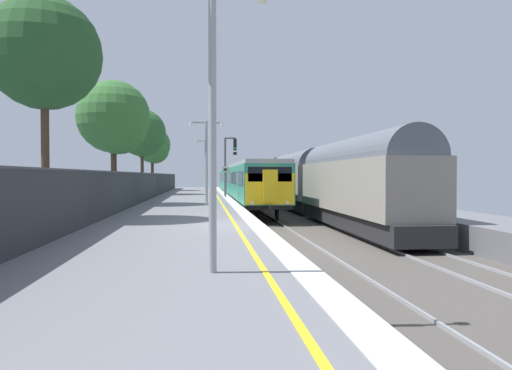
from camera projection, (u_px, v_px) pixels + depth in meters
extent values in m
cube|color=slate|center=(174.00, 240.00, 16.42)|extent=(6.40, 110.00, 1.00)
cube|color=silver|center=(257.00, 225.00, 16.73)|extent=(0.60, 110.00, 0.01)
cube|color=yellow|center=(235.00, 225.00, 16.64)|extent=(0.12, 110.00, 0.01)
cube|color=#4C4742|center=(413.00, 253.00, 17.38)|extent=(11.00, 110.00, 0.20)
cube|color=slate|center=(500.00, 235.00, 17.74)|extent=(3.60, 110.00, 1.00)
cube|color=gray|center=(284.00, 252.00, 16.85)|extent=(0.07, 110.00, 0.08)
cube|color=gray|center=(323.00, 251.00, 17.01)|extent=(0.07, 110.00, 0.08)
cube|color=gray|center=(392.00, 250.00, 17.29)|extent=(0.07, 110.00, 0.08)
cube|color=gray|center=(429.00, 249.00, 17.45)|extent=(0.07, 110.00, 0.08)
cube|color=#2D846B|center=(252.00, 182.00, 35.41)|extent=(2.80, 19.75, 2.30)
cube|color=black|center=(252.00, 199.00, 35.44)|extent=(2.64, 19.15, 0.25)
cube|color=#999E9E|center=(252.00, 165.00, 35.39)|extent=(2.68, 19.75, 0.24)
cube|color=black|center=(233.00, 178.00, 35.25)|extent=(0.02, 18.15, 0.84)
cube|color=teal|center=(237.00, 185.00, 30.35)|extent=(0.03, 1.10, 1.90)
cube|color=teal|center=(229.00, 182.00, 40.17)|extent=(0.03, 1.10, 1.90)
cylinder|color=black|center=(251.00, 213.00, 28.13)|extent=(0.12, 0.84, 0.84)
cylinder|color=black|center=(277.00, 213.00, 28.30)|extent=(0.12, 0.84, 0.84)
cylinder|color=black|center=(235.00, 201.00, 42.59)|extent=(0.12, 0.84, 0.84)
cylinder|color=black|center=(252.00, 200.00, 42.76)|extent=(0.12, 0.84, 0.84)
cube|color=#2D846B|center=(234.00, 180.00, 55.64)|extent=(2.80, 19.75, 2.30)
cube|color=black|center=(234.00, 190.00, 55.66)|extent=(2.64, 19.15, 0.25)
cube|color=#999E9E|center=(234.00, 169.00, 55.61)|extent=(2.68, 19.75, 0.24)
cube|color=black|center=(222.00, 177.00, 55.48)|extent=(0.02, 18.15, 0.84)
cube|color=teal|center=(224.00, 181.00, 50.58)|extent=(0.03, 1.10, 1.90)
cube|color=teal|center=(221.00, 180.00, 60.39)|extent=(0.03, 1.10, 1.90)
cylinder|color=black|center=(231.00, 198.00, 48.36)|extent=(0.12, 0.84, 0.84)
cylinder|color=black|center=(246.00, 197.00, 48.53)|extent=(0.12, 0.84, 0.84)
cylinder|color=black|center=(225.00, 192.00, 62.82)|extent=(0.12, 0.84, 0.84)
cylinder|color=black|center=(237.00, 192.00, 62.99)|extent=(0.12, 0.84, 0.84)
cube|color=yellow|center=(270.00, 189.00, 25.64)|extent=(2.70, 0.10, 1.70)
cube|color=black|center=(270.00, 174.00, 25.62)|extent=(2.40, 0.08, 0.80)
cube|color=yellow|center=(270.00, 186.00, 25.50)|extent=(0.80, 0.24, 1.80)
cylinder|color=white|center=(253.00, 203.00, 25.50)|extent=(0.18, 0.06, 0.18)
cylinder|color=white|center=(287.00, 203.00, 25.70)|extent=(0.18, 0.06, 0.18)
cylinder|color=black|center=(271.00, 208.00, 25.38)|extent=(0.20, 0.35, 0.20)
cube|color=black|center=(234.00, 167.00, 55.61)|extent=(0.60, 0.90, 0.20)
cube|color=#232326|center=(357.00, 218.00, 23.40)|extent=(2.30, 14.61, 0.79)
cube|color=gray|center=(358.00, 186.00, 23.37)|extent=(2.60, 13.81, 2.43)
cylinder|color=#515660|center=(358.00, 161.00, 23.35)|extent=(2.39, 13.41, 2.39)
cylinder|color=black|center=(382.00, 234.00, 18.05)|extent=(0.12, 0.84, 0.84)
cylinder|color=black|center=(422.00, 234.00, 18.22)|extent=(0.12, 0.84, 0.84)
cylinder|color=black|center=(317.00, 213.00, 28.59)|extent=(0.12, 0.84, 0.84)
cylinder|color=black|center=(342.00, 213.00, 28.76)|extent=(0.12, 0.84, 0.84)
cube|color=#232326|center=(297.00, 201.00, 38.72)|extent=(2.30, 14.61, 0.79)
cube|color=gray|center=(297.00, 182.00, 38.69)|extent=(2.60, 13.81, 2.43)
cylinder|color=#515660|center=(297.00, 167.00, 38.66)|extent=(2.39, 13.41, 2.39)
cylinder|color=black|center=(301.00, 207.00, 33.36)|extent=(0.12, 0.84, 0.84)
cylinder|color=black|center=(322.00, 207.00, 33.53)|extent=(0.12, 0.84, 0.84)
cylinder|color=black|center=(277.00, 200.00, 43.91)|extent=(0.12, 0.84, 0.84)
cylinder|color=black|center=(294.00, 200.00, 44.08)|extent=(0.12, 0.84, 0.84)
cube|color=#232326|center=(270.00, 194.00, 54.03)|extent=(2.30, 14.61, 0.79)
cube|color=gray|center=(271.00, 180.00, 54.00)|extent=(2.60, 13.81, 2.43)
cylinder|color=#515660|center=(271.00, 169.00, 53.98)|extent=(2.39, 13.41, 2.39)
cylinder|color=black|center=(270.00, 197.00, 48.68)|extent=(0.12, 0.84, 0.84)
cylinder|color=black|center=(285.00, 197.00, 48.85)|extent=(0.12, 0.84, 0.84)
cylinder|color=black|center=(258.00, 194.00, 59.22)|extent=(0.12, 0.84, 0.84)
cylinder|color=black|center=(271.00, 193.00, 59.39)|extent=(0.12, 0.84, 0.84)
cylinder|color=#47474C|center=(225.00, 167.00, 40.50)|extent=(0.18, 0.18, 4.95)
cube|color=#47474C|center=(230.00, 138.00, 40.50)|extent=(0.90, 0.12, 0.12)
cube|color=black|center=(235.00, 145.00, 40.55)|extent=(0.28, 0.20, 1.00)
cylinder|color=black|center=(235.00, 141.00, 40.43)|extent=(0.16, 0.04, 0.16)
cylinder|color=black|center=(235.00, 145.00, 40.43)|extent=(0.16, 0.04, 0.16)
cylinder|color=#19D83F|center=(235.00, 148.00, 40.44)|extent=(0.16, 0.04, 0.16)
cube|color=black|center=(235.00, 153.00, 40.57)|extent=(0.32, 0.16, 0.24)
cylinder|color=#59595B|center=(225.00, 184.00, 37.79)|extent=(0.08, 0.08, 2.18)
cylinder|color=black|center=(225.00, 170.00, 37.77)|extent=(0.59, 0.02, 0.59)
cylinder|color=silver|center=(225.00, 170.00, 37.76)|extent=(0.56, 0.02, 0.56)
cube|color=black|center=(225.00, 169.00, 37.74)|extent=(0.24, 0.01, 0.18)
cylinder|color=#93999E|center=(213.00, 129.00, 8.47)|extent=(0.14, 0.14, 5.16)
cylinder|color=#93999E|center=(207.00, 163.00, 27.80)|extent=(0.14, 0.14, 4.95)
cube|color=#93999E|center=(214.00, 123.00, 27.80)|extent=(0.90, 0.08, 0.08)
cylinder|color=silver|center=(222.00, 124.00, 27.85)|extent=(0.20, 0.20, 0.18)
cube|color=#93999E|center=(199.00, 123.00, 27.70)|extent=(0.90, 0.08, 0.08)
cylinder|color=silver|center=(191.00, 124.00, 27.65)|extent=(0.20, 0.20, 0.18)
cylinder|color=#93999E|center=(206.00, 167.00, 47.11)|extent=(0.14, 0.14, 5.28)
cube|color=#93999E|center=(210.00, 141.00, 47.11)|extent=(0.90, 0.08, 0.08)
cylinder|color=silver|center=(215.00, 142.00, 47.16)|extent=(0.20, 0.20, 0.18)
cube|color=#93999E|center=(201.00, 141.00, 47.01)|extent=(0.90, 0.08, 0.08)
cylinder|color=silver|center=(196.00, 142.00, 46.96)|extent=(0.20, 0.20, 0.18)
cube|color=#282B2D|center=(86.00, 199.00, 16.07)|extent=(0.03, 99.00, 1.92)
cube|color=#38383D|center=(85.00, 171.00, 16.05)|extent=(0.06, 99.00, 0.06)
cylinder|color=#38383D|center=(86.00, 199.00, 16.07)|extent=(0.07, 0.07, 1.92)
cylinder|color=#38383D|center=(135.00, 189.00, 27.68)|extent=(0.07, 0.07, 1.92)
cylinder|color=#38383D|center=(156.00, 185.00, 39.30)|extent=(0.07, 0.07, 1.92)
cylinder|color=#38383D|center=(167.00, 183.00, 50.91)|extent=(0.07, 0.07, 1.92)
cylinder|color=#38383D|center=(174.00, 182.00, 62.53)|extent=(0.07, 0.07, 1.92)
cylinder|color=#473323|center=(152.00, 173.00, 55.01)|extent=(0.35, 0.35, 4.17)
sphere|color=#33662D|center=(152.00, 145.00, 54.95)|extent=(4.18, 4.18, 4.18)
sphere|color=#33662D|center=(155.00, 149.00, 54.91)|extent=(3.33, 3.33, 3.33)
cylinder|color=#473323|center=(142.00, 170.00, 43.83)|extent=(0.30, 0.30, 4.51)
sphere|color=#285628|center=(142.00, 133.00, 43.76)|extent=(4.38, 4.38, 4.38)
sphere|color=#285628|center=(141.00, 139.00, 44.06)|extent=(2.50, 2.50, 2.50)
cylinder|color=#473323|center=(45.00, 152.00, 18.51)|extent=(0.31, 0.31, 5.31)
sphere|color=#234C23|center=(44.00, 53.00, 18.43)|extent=(4.39, 4.39, 4.39)
sphere|color=#234C23|center=(39.00, 70.00, 18.86)|extent=(2.67, 2.67, 2.67)
cylinder|color=#473323|center=(114.00, 171.00, 28.47)|extent=(0.35, 0.35, 4.09)
sphere|color=#33662D|center=(113.00, 117.00, 28.41)|extent=(4.35, 4.35, 4.35)
sphere|color=#33662D|center=(118.00, 125.00, 28.19)|extent=(3.46, 3.46, 3.46)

